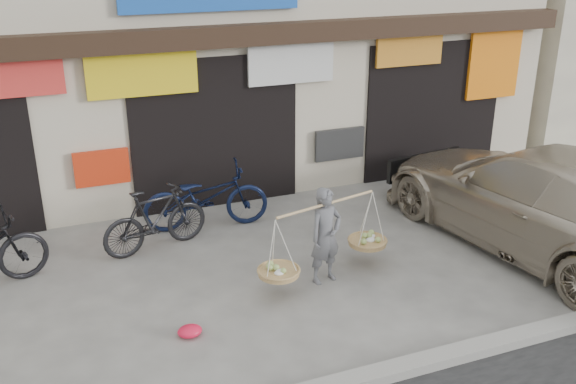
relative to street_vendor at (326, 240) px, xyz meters
name	(u,v)px	position (x,y,z in m)	size (l,w,h in m)	color
ground	(289,297)	(-0.65, -0.24, -0.64)	(70.00, 70.00, 0.00)	gray
kerb	(355,381)	(-0.65, -2.24, -0.58)	(70.00, 0.25, 0.12)	gray
street_vendor	(326,240)	(0.00, 0.00, 0.00)	(2.11, 0.93, 1.41)	slate
bike_1	(155,219)	(-2.05, 1.86, -0.12)	(0.49, 1.72, 1.03)	black
bike_2	(206,197)	(-1.10, 2.37, -0.09)	(0.73, 2.08, 1.09)	black
suv	(540,199)	(3.55, -0.23, 0.18)	(3.05, 5.89, 1.63)	#B5A792
red_bag	(190,331)	(-2.13, -0.65, -0.57)	(0.31, 0.25, 0.14)	red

